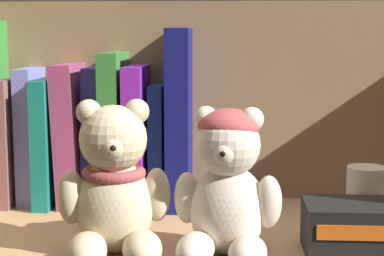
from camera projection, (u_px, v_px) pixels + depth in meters
The scene contains 15 objects.
shelf_board at pixel (197, 235), 74.58cm from camera, with size 75.96×28.22×2.00cm, color tan.
shelf_back_panel at pixel (203, 108), 87.21cm from camera, with size 78.36×1.20×28.69cm, color olive.
book_3 at pixel (15, 139), 85.95cm from camera, with size 1.91×12.39×16.53cm, color brown.
book_4 at pixel (33, 135), 85.70cm from camera, with size 2.20×9.49×17.93cm, color #7174CB.
book_5 at pixel (53, 140), 85.64cm from camera, with size 2.09×13.67×16.53cm, color #147065.
book_6 at pixel (74, 133), 85.33cm from camera, with size 2.85×12.05×18.49cm, color #943A65.
book_7 at pixel (96, 135), 85.18cm from camera, with size 2.23×9.42×18.02cm, color #2B2F96.
book_8 at pixel (117, 128), 84.87cm from camera, with size 2.48×14.39×20.03cm, color #327D31.
book_9 at pixel (139, 134), 84.82cm from camera, with size 2.40×14.78×18.31cm, color purple.
book_10 at pixel (159, 143), 84.84cm from camera, with size 1.84×9.60×15.83cm, color navy.
book_11 at pixel (180, 117), 84.15cm from camera, with size 2.94×13.18×23.06cm, color navy.
teddy_bear_larger at pixel (114, 189), 64.22cm from camera, with size 11.75×12.20×15.84cm.
teddy_bear_smaller at pixel (227, 186), 63.70cm from camera, with size 11.20×11.54×15.15cm.
pillar_candle at pixel (367, 200), 72.31cm from camera, with size 4.48×4.48×7.39cm, color silver.
small_product_box at pixel (353, 228), 65.10cm from camera, with size 9.84×7.55×5.25cm.
Camera 1 is at (3.75, -71.94, 24.04)cm, focal length 59.68 mm.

